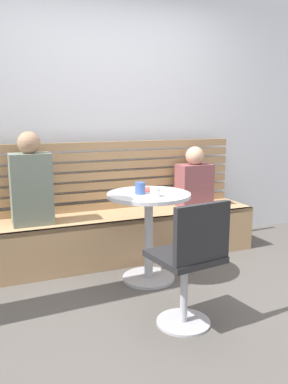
{
  "coord_description": "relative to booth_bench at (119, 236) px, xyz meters",
  "views": [
    {
      "loc": [
        -1.17,
        -2.25,
        1.37
      ],
      "look_at": [
        0.03,
        0.66,
        0.75
      ],
      "focal_mm": 37.15,
      "sensor_mm": 36.0,
      "label": 1
    }
  ],
  "objects": [
    {
      "name": "cafe_table",
      "position": [
        0.07,
        -0.56,
        0.3
      ],
      "size": [
        0.68,
        0.68,
        0.74
      ],
      "color": "#ADADB2",
      "rests_on": "ground"
    },
    {
      "name": "plate_small",
      "position": [
        0.11,
        -0.43,
        0.52
      ],
      "size": [
        0.17,
        0.17,
        0.01
      ],
      "primitive_type": "cylinder",
      "color": "#DB4C42",
      "rests_on": "cafe_table"
    },
    {
      "name": "cup_ceramic_white",
      "position": [
        0.07,
        -0.69,
        0.55
      ],
      "size": [
        0.08,
        0.08,
        0.07
      ],
      "primitive_type": "cylinder",
      "color": "white",
      "rests_on": "cafe_table"
    },
    {
      "name": "ground",
      "position": [
        0.0,
        -1.2,
        -0.22
      ],
      "size": [
        8.0,
        8.0,
        0.0
      ],
      "primitive_type": "plane",
      "color": "#514C47"
    },
    {
      "name": "person_adult",
      "position": [
        -0.79,
        -0.03,
        0.57
      ],
      "size": [
        0.34,
        0.22,
        0.79
      ],
      "color": "slate",
      "rests_on": "booth_bench"
    },
    {
      "name": "white_chair",
      "position": [
        0.01,
        -1.37,
        0.24
      ],
      "size": [
        0.45,
        0.45,
        0.85
      ],
      "color": "#ADADB2",
      "rests_on": "ground"
    },
    {
      "name": "back_wall",
      "position": [
        0.0,
        0.44,
        1.23
      ],
      "size": [
        5.2,
        0.1,
        2.9
      ],
      "primitive_type": "cube",
      "color": "silver",
      "rests_on": "ground"
    },
    {
      "name": "cup_mug_blue",
      "position": [
        -0.01,
        -0.55,
        0.57
      ],
      "size": [
        0.08,
        0.08,
        0.09
      ],
      "primitive_type": "cylinder",
      "color": "#3D5B9E",
      "rests_on": "cafe_table"
    },
    {
      "name": "person_child_left",
      "position": [
        0.83,
        0.04,
        0.49
      ],
      "size": [
        0.34,
        0.22,
        0.61
      ],
      "color": "brown",
      "rests_on": "booth_bench"
    },
    {
      "name": "booth_bench",
      "position": [
        0.0,
        0.0,
        0.0
      ],
      "size": [
        2.7,
        0.52,
        0.44
      ],
      "color": "tan",
      "rests_on": "ground"
    },
    {
      "name": "booth_backrest",
      "position": [
        0.0,
        0.24,
        0.56
      ],
      "size": [
        2.65,
        0.04,
        0.67
      ],
      "color": "#A68157",
      "rests_on": "booth_bench"
    }
  ]
}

